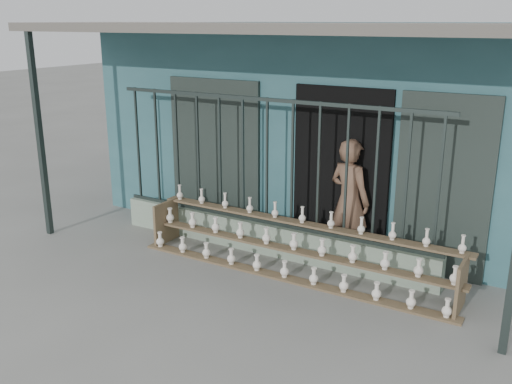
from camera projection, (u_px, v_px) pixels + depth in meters
The scene contains 6 objects.
ground at pixel (216, 287), 7.22m from camera, with size 60.00×60.00×0.00m, color slate.
workshop_building at pixel (347, 114), 10.24m from camera, with size 7.40×6.60×3.21m.
parapet_wall at pixel (266, 238), 8.23m from camera, with size 5.00×0.20×0.45m, color gray.
security_fence at pixel (267, 163), 7.90m from camera, with size 5.00×0.04×1.80m.
shelf_rack at pixel (293, 248), 7.54m from camera, with size 4.50×0.68×0.85m.
elderly_woman at pixel (349, 201), 7.82m from camera, with size 0.63×0.42×1.73m, color brown.
Camera 1 is at (3.76, -5.40, 3.25)m, focal length 40.00 mm.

